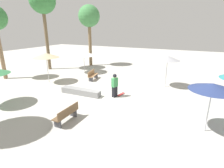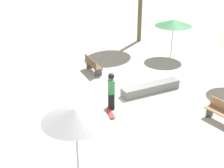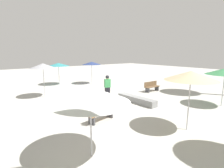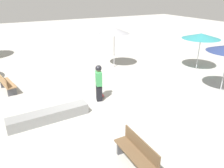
{
  "view_description": "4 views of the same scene",
  "coord_description": "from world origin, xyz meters",
  "px_view_note": "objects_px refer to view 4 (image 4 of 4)",
  "views": [
    {
      "loc": [
        5.55,
        -10.29,
        4.65
      ],
      "look_at": [
        0.72,
        -0.25,
        1.03
      ],
      "focal_mm": 28.0,
      "sensor_mm": 36.0,
      "label": 1
    },
    {
      "loc": [
        5.76,
        11.02,
        6.77
      ],
      "look_at": [
        0.93,
        0.49,
        1.38
      ],
      "focal_mm": 50.0,
      "sensor_mm": 36.0,
      "label": 2
    },
    {
      "loc": [
        -9.63,
        7.61,
        3.35
      ],
      "look_at": [
        0.2,
        0.07,
        1.09
      ],
      "focal_mm": 28.0,
      "sensor_mm": 36.0,
      "label": 3
    },
    {
      "loc": [
        -2.87,
        -8.05,
        4.59
      ],
      "look_at": [
        1.2,
        -0.37,
        0.87
      ],
      "focal_mm": 35.0,
      "sensor_mm": 36.0,
      "label": 4
    }
  ],
  "objects_px": {
    "shade_umbrella_teal": "(201,36)",
    "concrete_ledge": "(49,116)",
    "skateboard": "(100,93)",
    "skater_main": "(99,82)",
    "bench_near": "(6,83)",
    "shade_umbrella_grey": "(114,30)",
    "bench_far": "(136,153)"
  },
  "relations": [
    {
      "from": "skateboard",
      "to": "shade_umbrella_grey",
      "type": "distance_m",
      "value": 4.74
    },
    {
      "from": "skateboard",
      "to": "shade_umbrella_grey",
      "type": "relative_size",
      "value": 0.32
    },
    {
      "from": "bench_near",
      "to": "skater_main",
      "type": "bearing_deg",
      "value": 39.96
    },
    {
      "from": "bench_far",
      "to": "skateboard",
      "type": "bearing_deg",
      "value": -13.02
    },
    {
      "from": "shade_umbrella_teal",
      "to": "shade_umbrella_grey",
      "type": "xyz_separation_m",
      "value": [
        -4.41,
        2.8,
        0.26
      ]
    },
    {
      "from": "bench_near",
      "to": "shade_umbrella_teal",
      "type": "height_order",
      "value": "shade_umbrella_teal"
    },
    {
      "from": "concrete_ledge",
      "to": "shade_umbrella_teal",
      "type": "distance_m",
      "value": 9.95
    },
    {
      "from": "bench_far",
      "to": "shade_umbrella_teal",
      "type": "relative_size",
      "value": 0.71
    },
    {
      "from": "skater_main",
      "to": "shade_umbrella_grey",
      "type": "relative_size",
      "value": 0.65
    },
    {
      "from": "shade_umbrella_grey",
      "to": "skater_main",
      "type": "bearing_deg",
      "value": -126.65
    },
    {
      "from": "skateboard",
      "to": "bench_near",
      "type": "relative_size",
      "value": 0.5
    },
    {
      "from": "concrete_ledge",
      "to": "skater_main",
      "type": "bearing_deg",
      "value": 15.21
    },
    {
      "from": "skateboard",
      "to": "concrete_ledge",
      "type": "bearing_deg",
      "value": 122.37
    },
    {
      "from": "shade_umbrella_teal",
      "to": "concrete_ledge",
      "type": "bearing_deg",
      "value": -170.38
    },
    {
      "from": "bench_near",
      "to": "bench_far",
      "type": "height_order",
      "value": "same"
    },
    {
      "from": "bench_near",
      "to": "skateboard",
      "type": "bearing_deg",
      "value": 46.98
    },
    {
      "from": "bench_near",
      "to": "shade_umbrella_grey",
      "type": "xyz_separation_m",
      "value": [
        6.44,
        0.81,
        1.93
      ]
    },
    {
      "from": "bench_near",
      "to": "shade_umbrella_grey",
      "type": "bearing_deg",
      "value": 86.42
    },
    {
      "from": "shade_umbrella_teal",
      "to": "shade_umbrella_grey",
      "type": "relative_size",
      "value": 0.89
    },
    {
      "from": "skateboard",
      "to": "shade_umbrella_grey",
      "type": "height_order",
      "value": "shade_umbrella_grey"
    },
    {
      "from": "skater_main",
      "to": "concrete_ledge",
      "type": "xyz_separation_m",
      "value": [
        -2.4,
        -0.65,
        -0.69
      ]
    },
    {
      "from": "bench_far",
      "to": "shade_umbrella_teal",
      "type": "height_order",
      "value": "shade_umbrella_teal"
    },
    {
      "from": "skater_main",
      "to": "shade_umbrella_teal",
      "type": "distance_m",
      "value": 7.39
    },
    {
      "from": "concrete_ledge",
      "to": "shade_umbrella_teal",
      "type": "xyz_separation_m",
      "value": [
        9.63,
        1.63,
        1.89
      ]
    },
    {
      "from": "bench_far",
      "to": "skater_main",
      "type": "bearing_deg",
      "value": -11.03
    },
    {
      "from": "skater_main",
      "to": "bench_near",
      "type": "xyz_separation_m",
      "value": [
        -3.63,
        2.97,
        -0.47
      ]
    },
    {
      "from": "concrete_ledge",
      "to": "bench_near",
      "type": "bearing_deg",
      "value": 108.7
    },
    {
      "from": "shade_umbrella_teal",
      "to": "shade_umbrella_grey",
      "type": "bearing_deg",
      "value": 147.57
    },
    {
      "from": "concrete_ledge",
      "to": "shade_umbrella_grey",
      "type": "height_order",
      "value": "shade_umbrella_grey"
    },
    {
      "from": "concrete_ledge",
      "to": "bench_far",
      "type": "height_order",
      "value": "bench_far"
    },
    {
      "from": "bench_near",
      "to": "concrete_ledge",
      "type": "bearing_deg",
      "value": 7.94
    },
    {
      "from": "skateboard",
      "to": "concrete_ledge",
      "type": "height_order",
      "value": "concrete_ledge"
    }
  ]
}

